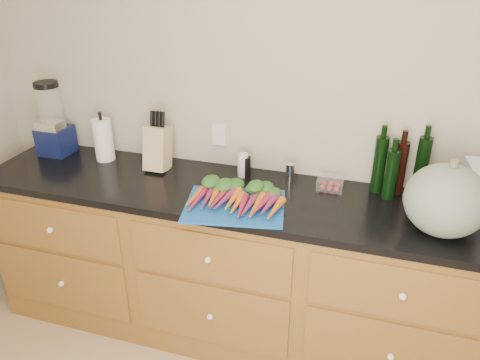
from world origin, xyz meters
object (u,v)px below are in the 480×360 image
(cutting_board, at_px, (235,206))
(blender_appliance, at_px, (53,123))
(squash, at_px, (446,200))
(tomato_box, at_px, (330,183))
(knife_block, at_px, (158,148))
(paper_towel, at_px, (103,140))
(carrots, at_px, (237,197))

(cutting_board, bearing_deg, blender_appliance, 165.64)
(squash, bearing_deg, tomato_box, 152.37)
(blender_appliance, relative_size, knife_block, 1.79)
(blender_appliance, bearing_deg, squash, -6.78)
(paper_towel, bearing_deg, squash, -8.06)
(squash, bearing_deg, cutting_board, -176.39)
(cutting_board, xyz_separation_m, blender_appliance, (-1.24, 0.32, 0.19))
(paper_towel, bearing_deg, blender_appliance, -179.59)
(blender_appliance, xyz_separation_m, paper_towel, (0.33, 0.00, -0.07))
(cutting_board, distance_m, blender_appliance, 1.29)
(knife_block, bearing_deg, carrots, -25.79)
(tomato_box, bearing_deg, carrots, -144.72)
(blender_appliance, xyz_separation_m, knife_block, (0.69, -0.02, -0.07))
(knife_block, bearing_deg, paper_towel, 176.81)
(carrots, distance_m, tomato_box, 0.51)
(carrots, xyz_separation_m, tomato_box, (0.42, 0.30, -0.01))
(cutting_board, bearing_deg, carrots, 90.00)
(tomato_box, bearing_deg, knife_block, -178.22)
(knife_block, bearing_deg, cutting_board, -28.68)
(carrots, height_order, squash, squash)
(squash, bearing_deg, carrots, -178.52)
(cutting_board, bearing_deg, paper_towel, 160.58)
(squash, xyz_separation_m, knife_block, (-1.48, 0.24, -0.04))
(tomato_box, bearing_deg, blender_appliance, -179.57)
(cutting_board, relative_size, knife_block, 1.94)
(paper_towel, bearing_deg, carrots, -17.43)
(squash, height_order, blender_appliance, blender_appliance)
(carrots, bearing_deg, squash, 1.48)
(paper_towel, relative_size, knife_block, 1.00)
(carrots, xyz_separation_m, knife_block, (-0.55, 0.27, 0.09))
(squash, distance_m, knife_block, 1.50)
(carrots, distance_m, blender_appliance, 1.28)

